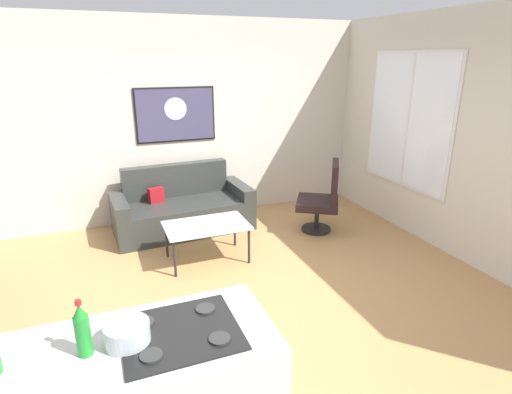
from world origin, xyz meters
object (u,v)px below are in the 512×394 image
at_px(coffee_table, 206,228).
at_px(wall_painting, 176,115).
at_px(couch, 182,210).
at_px(soda_bottle_2, 82,330).
at_px(mixing_bowl, 127,334).
at_px(armchair, 324,198).

height_order(coffee_table, wall_painting, wall_painting).
relative_size(couch, coffee_table, 1.98).
height_order(soda_bottle_2, wall_painting, wall_painting).
height_order(mixing_bowl, wall_painting, wall_painting).
relative_size(coffee_table, armchair, 0.97).
relative_size(coffee_table, wall_painting, 0.86).
distance_m(mixing_bowl, wall_painting, 4.10).
xyz_separation_m(coffee_table, wall_painting, (0.01, 1.50, 1.10)).
xyz_separation_m(armchair, mixing_bowl, (-2.72, -2.68, 0.48)).
xyz_separation_m(couch, wall_painting, (0.08, 0.47, 1.23)).
bearing_deg(mixing_bowl, soda_bottle_2, -178.54).
height_order(coffee_table, soda_bottle_2, soda_bottle_2).
relative_size(soda_bottle_2, mixing_bowl, 1.34).
xyz_separation_m(soda_bottle_2, wall_painting, (1.24, 3.93, 0.48)).
distance_m(soda_bottle_2, mixing_bowl, 0.21).
bearing_deg(soda_bottle_2, armchair, 42.53).
bearing_deg(mixing_bowl, couch, 74.40).
relative_size(mixing_bowl, wall_painting, 0.20).
relative_size(couch, wall_painting, 1.69).
height_order(couch, wall_painting, wall_painting).
relative_size(couch, armchair, 1.93).
bearing_deg(armchair, mixing_bowl, -135.51).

